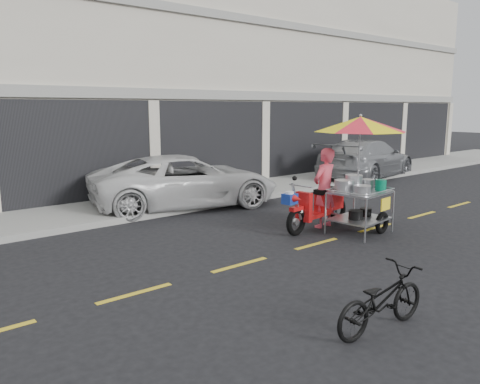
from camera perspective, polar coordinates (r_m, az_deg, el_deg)
ground at (r=9.57m, az=9.32°, el=-6.26°), size 90.00×90.00×0.00m
sidewalk at (r=13.69m, az=-8.22°, el=-0.88°), size 45.00×3.00×0.15m
shophouse_block at (r=19.31m, az=-9.30°, el=14.73°), size 36.00×8.11×10.40m
centerline at (r=9.56m, az=9.32°, el=-6.24°), size 42.00×0.10×0.01m
white_pickup at (r=12.88m, az=-6.63°, el=1.35°), size 5.55×3.51×1.43m
silver_pickup at (r=18.60m, az=15.12°, el=3.94°), size 5.51×3.08×1.51m
near_bicycle at (r=6.08m, az=16.81°, el=-12.47°), size 1.55×0.64×0.80m
food_vendor_rig at (r=10.42m, az=12.86°, el=4.02°), size 2.72×2.17×2.57m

